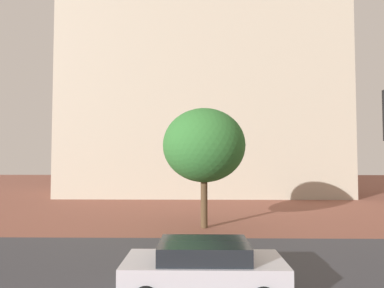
{
  "coord_description": "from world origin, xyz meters",
  "views": [
    {
      "loc": [
        -0.09,
        -1.32,
        3.68
      ],
      "look_at": [
        -0.29,
        11.35,
        4.25
      ],
      "focal_mm": 29.94,
      "sensor_mm": 36.0,
      "label": 1
    }
  ],
  "objects": [
    {
      "name": "street_asphalt_strip",
      "position": [
        0.0,
        9.25,
        0.0
      ],
      "size": [
        120.0,
        8.7,
        0.0
      ],
      "primitive_type": "cube",
      "color": "#38383D",
      "rests_on": "ground_plane"
    },
    {
      "name": "car_silver",
      "position": [
        0.09,
        7.34,
        0.71
      ],
      "size": [
        4.24,
        2.04,
        1.46
      ],
      "color": "#B2B2BC",
      "rests_on": "ground_plane"
    },
    {
      "name": "tree_curb_far",
      "position": [
        0.29,
        15.83,
        4.37
      ],
      "size": [
        4.41,
        4.41,
        6.37
      ],
      "color": "#4C3823",
      "rests_on": "ground_plane"
    },
    {
      "name": "landmark_building",
      "position": [
        0.57,
        32.24,
        11.74
      ],
      "size": [
        27.62,
        10.28,
        36.23
      ],
      "color": "#B2A893",
      "rests_on": "ground_plane"
    },
    {
      "name": "ground_plane",
      "position": [
        0.0,
        10.0,
        0.0
      ],
      "size": [
        120.0,
        120.0,
        0.0
      ],
      "primitive_type": "plane",
      "color": "brown"
    }
  ]
}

